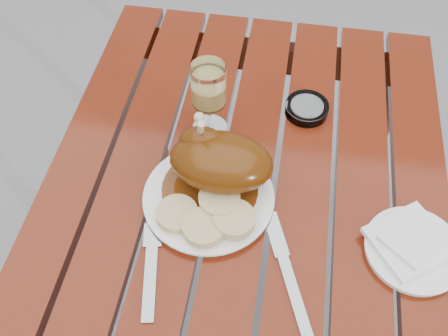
# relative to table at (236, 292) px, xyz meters

# --- Properties ---
(table) EXTENTS (0.80, 1.20, 0.75)m
(table) POSITION_rel_table_xyz_m (0.00, 0.00, 0.00)
(table) COLOR maroon
(table) RESTS_ON ground
(dinner_plate) EXTENTS (0.29, 0.29, 0.02)m
(dinner_plate) POSITION_rel_table_xyz_m (-0.06, 0.02, 0.38)
(dinner_plate) COLOR white
(dinner_plate) RESTS_ON table
(roast_duck) EXTENTS (0.21, 0.19, 0.14)m
(roast_duck) POSITION_rel_table_xyz_m (-0.05, 0.07, 0.44)
(roast_duck) COLOR #552409
(roast_duck) RESTS_ON dinner_plate
(bread_dumplings) EXTENTS (0.19, 0.14, 0.03)m
(bread_dumplings) POSITION_rel_table_xyz_m (-0.05, -0.03, 0.41)
(bread_dumplings) COLOR #CEBA7D
(bread_dumplings) RESTS_ON dinner_plate
(wine_glass) EXTENTS (0.10, 0.10, 0.17)m
(wine_glass) POSITION_rel_table_xyz_m (-0.09, 0.20, 0.46)
(wine_glass) COLOR #E2C666
(wine_glass) RESTS_ON table
(side_plate) EXTENTS (0.19, 0.19, 0.01)m
(side_plate) POSITION_rel_table_xyz_m (0.32, -0.03, 0.38)
(side_plate) COLOR white
(side_plate) RESTS_ON table
(napkin) EXTENTS (0.17, 0.17, 0.01)m
(napkin) POSITION_rel_table_xyz_m (0.31, -0.02, 0.39)
(napkin) COLOR white
(napkin) RESTS_ON side_plate
(ashtray) EXTENTS (0.11, 0.11, 0.02)m
(ashtray) POSITION_rel_table_xyz_m (0.11, 0.29, 0.39)
(ashtray) COLOR #B2B7BC
(ashtray) RESTS_ON table
(fork) EXTENTS (0.05, 0.17, 0.01)m
(fork) POSITION_rel_table_xyz_m (-0.14, -0.15, 0.38)
(fork) COLOR gray
(fork) RESTS_ON table
(knife) EXTENTS (0.09, 0.20, 0.01)m
(knife) POSITION_rel_table_xyz_m (0.11, -0.12, 0.38)
(knife) COLOR gray
(knife) RESTS_ON table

